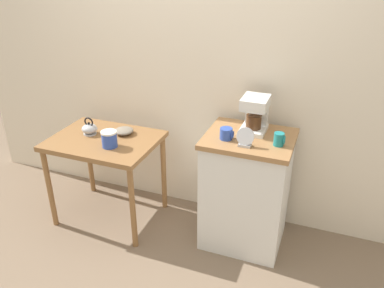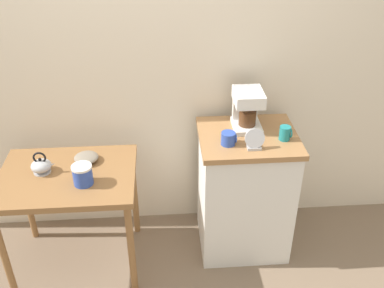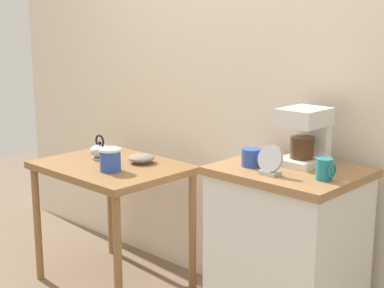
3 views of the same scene
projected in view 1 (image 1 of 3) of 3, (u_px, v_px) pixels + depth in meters
ground_plane at (173, 227)px, 3.27m from camera, size 8.00×8.00×0.00m
back_wall at (204, 49)px, 3.00m from camera, size 4.40×0.10×2.80m
wooden_table at (105, 149)px, 3.13m from camera, size 0.84×0.64×0.74m
kitchen_counter at (246, 190)px, 2.95m from camera, size 0.63×0.54×0.91m
bowl_stoneware at (124, 131)px, 3.15m from camera, size 0.15×0.15×0.05m
teakettle at (90, 129)px, 3.14m from camera, size 0.15×0.12×0.15m
canister_enamel at (109, 139)px, 2.94m from camera, size 0.12×0.12×0.13m
coffee_maker at (255, 112)px, 2.78m from camera, size 0.18×0.22×0.26m
mug_blue at (226, 134)px, 2.69m from camera, size 0.09×0.09×0.08m
mug_dark_teal at (279, 139)px, 2.60m from camera, size 0.08×0.07×0.09m
table_clock at (245, 138)px, 2.59m from camera, size 0.12×0.06×0.13m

